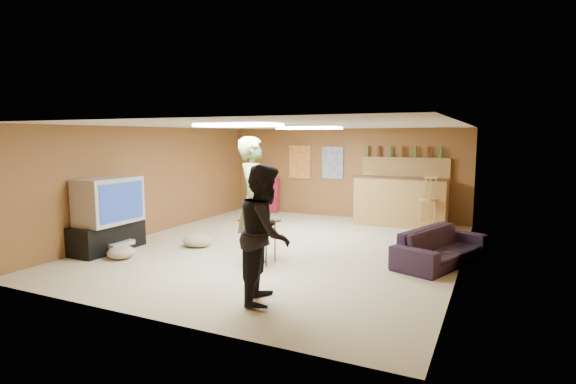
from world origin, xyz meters
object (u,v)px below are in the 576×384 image
at_px(sofa, 441,247).
at_px(person_black, 265,233).
at_px(tv_body, 109,201).
at_px(bar_counter, 400,202).
at_px(tray_table, 259,241).
at_px(person_olive, 254,202).

bearing_deg(sofa, person_black, 166.43).
xyz_separation_m(person_black, sofa, (1.76, 2.61, -0.57)).
height_order(tv_body, sofa, tv_body).
relative_size(bar_counter, tray_table, 2.84).
distance_m(bar_counter, person_black, 5.43).
distance_m(person_olive, person_black, 1.55).
relative_size(person_olive, person_black, 1.19).
bearing_deg(sofa, bar_counter, 43.79).
height_order(bar_counter, sofa, bar_counter).
relative_size(person_olive, sofa, 1.07).
distance_m(tv_body, sofa, 5.64).
bearing_deg(tray_table, tv_body, -170.17).
xyz_separation_m(tv_body, sofa, (5.35, 1.67, -0.63)).
relative_size(tv_body, bar_counter, 0.55).
xyz_separation_m(tv_body, bar_counter, (4.15, 4.45, -0.35)).
height_order(bar_counter, person_black, person_black).
xyz_separation_m(tv_body, person_olive, (2.72, 0.33, 0.11)).
xyz_separation_m(sofa, tray_table, (-2.62, -1.20, 0.08)).
bearing_deg(sofa, tray_table, 134.97).
bearing_deg(person_black, tv_body, 57.07).
xyz_separation_m(bar_counter, person_black, (-0.56, -5.39, 0.29)).
bearing_deg(tv_body, tray_table, 9.83).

